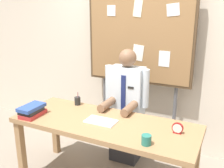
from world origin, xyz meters
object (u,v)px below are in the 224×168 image
Objects in this scene: desk_clock at (178,129)px; coffee_mug at (146,140)px; person at (126,111)px; open_notebook at (101,121)px; desk at (104,129)px; book_stack at (32,111)px; pen_holder at (77,101)px; bulletin_board at (139,36)px.

desk_clock reaches higher than coffee_mug.
open_notebook is (-0.03, -0.59, 0.10)m from person.
coffee_mug is (0.53, -0.25, 0.13)m from desk.
desk is at bearing 15.44° from book_stack.
open_notebook is at bearing -172.90° from desk_clock.
pen_holder reaches higher than coffee_mug.
open_notebook is at bearing 14.56° from book_stack.
open_notebook is at bearing -145.55° from desk.
pen_holder is (-0.48, 0.30, 0.04)m from open_notebook.
book_stack is (-0.76, -0.21, 0.15)m from desk.
open_notebook is 1.96× the size of pen_holder.
desk is 0.10m from open_notebook.
bulletin_board is (0.00, 0.36, 0.87)m from person.
bulletin_board reaches higher than desk.
open_notebook is 3.03× the size of desk_clock.
person is 0.94m from bulletin_board.
pen_holder is (0.25, 0.48, -0.01)m from book_stack.
open_notebook is 0.60m from coffee_mug.
bulletin_board is (0.00, 0.93, 0.86)m from desk.
bulletin_board is at bearing 89.95° from person.
person is at bearing -90.05° from bulletin_board.
book_stack is 0.92× the size of open_notebook.
person is at bearing 122.79° from coffee_mug.
bulletin_board is 13.58× the size of pen_holder.
desk_clock is 1.19× the size of coffee_mug.
desk is 11.79× the size of pen_holder.
coffee_mug is at bearing -120.65° from desk_clock.
person is 0.65× the size of bulletin_board.
coffee_mug is at bearing -1.69° from book_stack.
book_stack is 3.30× the size of coffee_mug.
desk_clock is 0.37m from coffee_mug.
pen_holder is at bearing 153.14° from coffee_mug.
book_stack is (-0.76, -1.14, -0.72)m from bulletin_board.
pen_holder is at bearing -149.55° from person.
person reaches higher than desk.
coffee_mug is (-0.19, -0.32, -0.00)m from desk_clock.
open_notebook reaches higher than desk.
person reaches higher than desk_clock.
coffee_mug is at bearing -25.10° from desk.
person reaches higher than coffee_mug.
bulletin_board reaches higher than book_stack.
desk is at bearing -28.65° from pen_holder.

